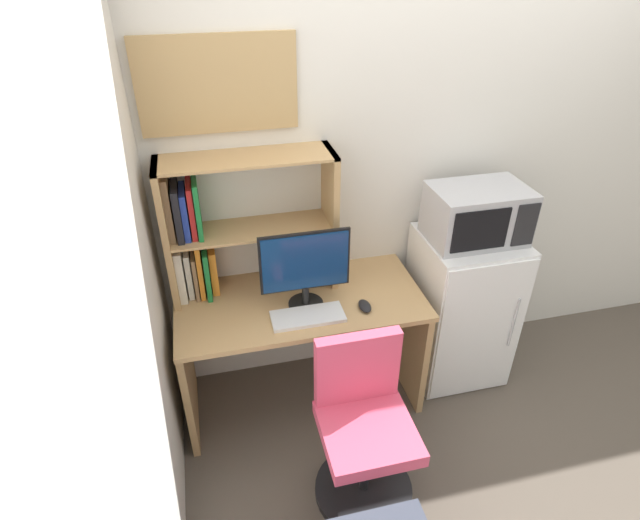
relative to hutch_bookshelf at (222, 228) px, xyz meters
The scene contains 11 objects.
wall_back 1.68m from the hutch_bookshelf, ahead, with size 6.40×0.04×2.60m, color silver.
wall_left 1.53m from the hutch_bookshelf, 103.77° to the right, with size 0.04×4.40×2.60m, color silver.
desk 0.71m from the hutch_bookshelf, 28.02° to the right, with size 1.30×0.63×0.73m.
hutch_bookshelf is the anchor object (origin of this frame).
monitor 0.47m from the hutch_bookshelf, 32.91° to the right, with size 0.45×0.18×0.43m.
keyboard 0.62m from the hutch_bookshelf, 44.10° to the right, with size 0.37×0.16×0.02m, color silver.
computer_mouse 0.83m from the hutch_bookshelf, 27.47° to the right, with size 0.06×0.11×0.03m, color black.
mini_fridge 1.48m from the hutch_bookshelf, ahead, with size 0.53×0.52×0.94m.
microwave 1.34m from the hutch_bookshelf, ahead, with size 0.51×0.35×0.30m.
desk_chair 1.21m from the hutch_bookshelf, 57.54° to the right, with size 0.48×0.48×0.86m.
wall_corkboard 0.69m from the hutch_bookshelf, 61.49° to the left, with size 0.73×0.02×0.44m, color tan.
Camera 1 is at (-1.31, -2.45, 2.35)m, focal length 28.93 mm.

